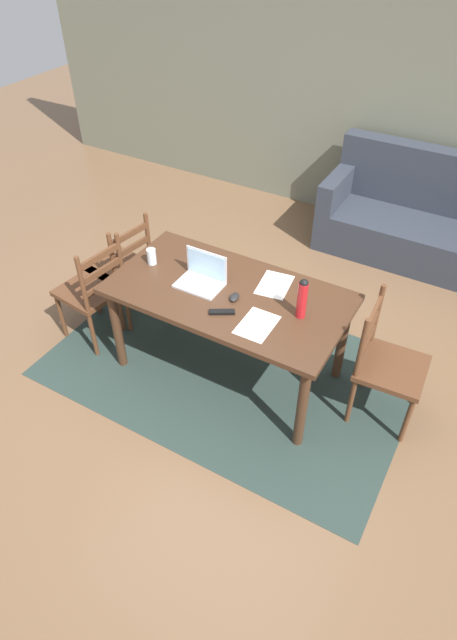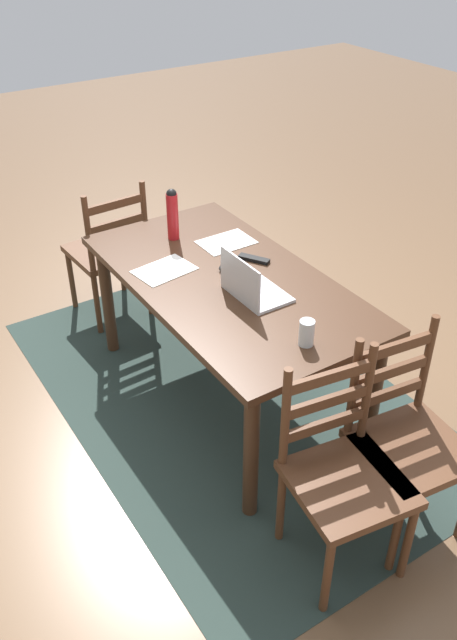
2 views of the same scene
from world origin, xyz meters
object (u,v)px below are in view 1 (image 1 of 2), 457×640
object	(u,v)px
couch	(417,221)
computer_mouse	(234,297)
chair_right_far	(386,365)
chair_left_far	(121,268)
water_bottle	(302,298)
tv_remote	(222,312)
laptop	(203,276)
dining_table	(228,302)
drinking_glass	(152,256)
chair_left_near	(93,291)

from	to	relation	value
couch	computer_mouse	distance (m)	2.57
chair_right_far	chair_left_far	bearing A→B (deg)	-179.90
water_bottle	computer_mouse	xyz separation A→B (m)	(-0.46, -0.06, -0.14)
tv_remote	chair_right_far	bearing A→B (deg)	-100.31
laptop	water_bottle	distance (m)	0.75
dining_table	laptop	distance (m)	0.26
chair_left_far	drinking_glass	distance (m)	0.61
chair_right_far	computer_mouse	world-z (taller)	chair_right_far
chair_left_far	drinking_glass	world-z (taller)	chair_left_far
dining_table	computer_mouse	bearing A→B (deg)	-32.77
drinking_glass	tv_remote	bearing A→B (deg)	-17.86
drinking_glass	tv_remote	distance (m)	0.78
chair_left_far	laptop	world-z (taller)	laptop
chair_left_near	water_bottle	size ratio (longest dim) A/B	3.22
laptop	tv_remote	distance (m)	0.37
chair_left_far	chair_left_near	size ratio (longest dim) A/B	1.00
water_bottle	laptop	bearing A→B (deg)	-179.38
chair_left_far	tv_remote	xyz separation A→B (m)	(1.20, -0.39, 0.31)
drinking_glass	computer_mouse	size ratio (longest dim) A/B	1.20
chair_left_near	tv_remote	distance (m)	1.25
chair_left_far	couch	size ratio (longest dim) A/B	0.53
chair_left_near	water_bottle	distance (m)	1.74
chair_left_near	drinking_glass	bearing A→B (deg)	23.30
chair_right_far	chair_left_near	world-z (taller)	same
chair_right_far	laptop	size ratio (longest dim) A/B	2.96
chair_left_near	tv_remote	bearing A→B (deg)	-1.82
dining_table	chair_left_near	world-z (taller)	chair_left_near
chair_left_far	laptop	xyz separation A→B (m)	(0.92, -0.17, 0.36)
dining_table	water_bottle	size ratio (longest dim) A/B	5.67
chair_left_far	couch	xyz separation A→B (m)	(1.91, 2.21, -0.11)
dining_table	chair_right_far	world-z (taller)	chair_right_far
chair_left_far	chair_right_far	xyz separation A→B (m)	(2.25, 0.00, 0.00)
chair_left_far	couch	distance (m)	2.92
couch	computer_mouse	xyz separation A→B (m)	(-0.70, -2.43, 0.43)
dining_table	computer_mouse	distance (m)	0.14
dining_table	tv_remote	size ratio (longest dim) A/B	9.84
chair_right_far	drinking_glass	xyz separation A→B (m)	(-1.79, -0.16, 0.36)
chair_left_far	drinking_glass	xyz separation A→B (m)	(0.46, -0.15, 0.36)
dining_table	drinking_glass	size ratio (longest dim) A/B	13.90
chair_left_far	laptop	distance (m)	1.00
dining_table	chair_left_near	size ratio (longest dim) A/B	1.76
dining_table	drinking_glass	bearing A→B (deg)	178.45
chair_left_near	tv_remote	size ratio (longest dim) A/B	5.59
dining_table	chair_left_near	bearing A→B (deg)	-170.80
couch	tv_remote	distance (m)	2.73
laptop	tv_remote	xyz separation A→B (m)	(0.29, -0.22, -0.05)
chair_right_far	laptop	xyz separation A→B (m)	(-1.33, -0.17, 0.36)
chair_right_far	water_bottle	distance (m)	0.76
dining_table	chair_left_far	bearing A→B (deg)	171.36
dining_table	tv_remote	xyz separation A→B (m)	(0.08, -0.22, 0.10)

